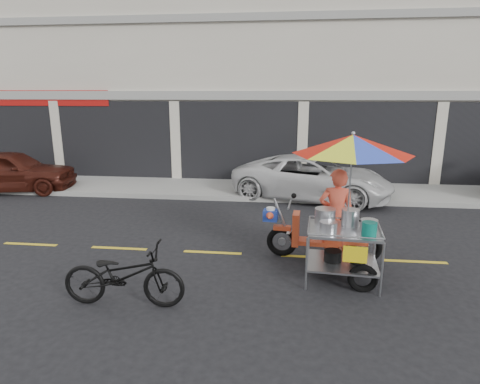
# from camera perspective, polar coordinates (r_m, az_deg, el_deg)

# --- Properties ---
(ground) EXTENTS (90.00, 90.00, 0.00)m
(ground) POSITION_cam_1_polar(r_m,az_deg,el_deg) (8.23, 10.07, -9.09)
(ground) COLOR black
(sidewalk) EXTENTS (45.00, 3.00, 0.15)m
(sidewalk) POSITION_cam_1_polar(r_m,az_deg,el_deg) (13.45, 8.77, 0.39)
(sidewalk) COLOR gray
(sidewalk) RESTS_ON ground
(shophouse_block) EXTENTS (36.00, 8.11, 10.40)m
(shophouse_block) POSITION_cam_1_polar(r_m,az_deg,el_deg) (18.50, 17.84, 16.56)
(shophouse_block) COLOR beige
(shophouse_block) RESTS_ON ground
(centerline) EXTENTS (42.00, 0.10, 0.01)m
(centerline) POSITION_cam_1_polar(r_m,az_deg,el_deg) (8.23, 10.07, -9.07)
(centerline) COLOR gold
(centerline) RESTS_ON ground
(maroon_sedan) EXTENTS (4.32, 2.39, 1.39)m
(maroon_sedan) POSITION_cam_1_polar(r_m,az_deg,el_deg) (15.17, -29.99, 2.61)
(maroon_sedan) COLOR #3F160E
(maroon_sedan) RESTS_ON ground
(white_pickup) EXTENTS (5.19, 3.38, 1.33)m
(white_pickup) POSITION_cam_1_polar(r_m,az_deg,el_deg) (12.48, 10.25, 2.04)
(white_pickup) COLOR silver
(white_pickup) RESTS_ON ground
(near_bicycle) EXTENTS (1.90, 0.71, 0.99)m
(near_bicycle) POSITION_cam_1_polar(r_m,az_deg,el_deg) (6.47, -16.21, -11.31)
(near_bicycle) COLOR black
(near_bicycle) RESTS_ON ground
(food_vendor_rig) EXTENTS (2.57, 2.21, 2.59)m
(food_vendor_rig) POSITION_cam_1_polar(r_m,az_deg,el_deg) (7.23, 14.51, 1.01)
(food_vendor_rig) COLOR black
(food_vendor_rig) RESTS_ON ground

